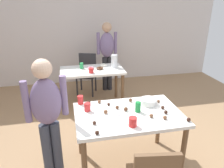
{
  "coord_description": "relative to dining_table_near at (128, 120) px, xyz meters",
  "views": [
    {
      "loc": [
        -0.58,
        -2.13,
        2.01
      ],
      "look_at": [
        -0.01,
        0.57,
        0.9
      ],
      "focal_mm": 34.77,
      "sensor_mm": 36.0,
      "label": 1
    }
  ],
  "objects": [
    {
      "name": "mixing_bowl",
      "position": [
        0.31,
        0.17,
        0.13
      ],
      "size": [
        0.21,
        0.21,
        0.07
      ],
      "primitive_type": "cylinder",
      "color": "white",
      "rests_on": "dining_table_near"
    },
    {
      "name": "donut_far_2",
      "position": [
        -0.23,
        1.77,
        0.12
      ],
      "size": [
        0.13,
        0.13,
        0.04
      ],
      "primitive_type": "torus",
      "color": "pink",
      "rests_on": "dining_table_far"
    },
    {
      "name": "cake_ball_6",
      "position": [
        0.45,
        0.18,
        0.12
      ],
      "size": [
        0.04,
        0.04,
        0.04
      ],
      "primitive_type": "sphere",
      "color": "brown",
      "rests_on": "dining_table_near"
    },
    {
      "name": "cake_ball_4",
      "position": [
        0.11,
        0.28,
        0.12
      ],
      "size": [
        0.05,
        0.05,
        0.05
      ],
      "primitive_type": "sphere",
      "color": "brown",
      "rests_on": "dining_table_near"
    },
    {
      "name": "cake_ball_7",
      "position": [
        -0.26,
        0.04,
        0.12
      ],
      "size": [
        0.05,
        0.05,
        0.05
      ],
      "primitive_type": "sphere",
      "color": "brown",
      "rests_on": "dining_table_near"
    },
    {
      "name": "cup_near_2",
      "position": [
        -0.46,
        0.15,
        0.15
      ],
      "size": [
        0.07,
        0.07,
        0.1
      ],
      "primitive_type": "cylinder",
      "color": "red",
      "rests_on": "dining_table_near"
    },
    {
      "name": "cake_ball_3",
      "position": [
        0.36,
        -0.22,
        0.12
      ],
      "size": [
        0.04,
        0.04,
        0.04
      ],
      "primitive_type": "sphere",
      "color": "brown",
      "rests_on": "dining_table_near"
    },
    {
      "name": "dining_table_near",
      "position": [
        0.0,
        0.0,
        0.0
      ],
      "size": [
        1.24,
        0.8,
        0.75
      ],
      "color": "white",
      "rests_on": "ground_plane"
    },
    {
      "name": "person_girl_near",
      "position": [
        -0.9,
        -0.03,
        0.22
      ],
      "size": [
        0.45,
        0.26,
        1.46
      ],
      "color": "#383D4C",
      "rests_on": "ground_plane"
    },
    {
      "name": "chair_far_table",
      "position": [
        -0.25,
        2.42,
        -0.16
      ],
      "size": [
        0.51,
        0.51,
        0.87
      ],
      "color": "#2D2D33",
      "rests_on": "ground_plane"
    },
    {
      "name": "pitcher_far",
      "position": [
        0.23,
        1.8,
        0.22
      ],
      "size": [
        0.12,
        0.12,
        0.24
      ],
      "primitive_type": "cylinder",
      "color": "white",
      "rests_on": "dining_table_far"
    },
    {
      "name": "cup_near_1",
      "position": [
        -0.53,
        0.36,
        0.15
      ],
      "size": [
        0.07,
        0.07,
        0.11
      ],
      "primitive_type": "cylinder",
      "color": "red",
      "rests_on": "dining_table_near"
    },
    {
      "name": "cake_ball_9",
      "position": [
        0.22,
        -0.15,
        0.12
      ],
      "size": [
        0.04,
        0.04,
        0.04
      ],
      "primitive_type": "sphere",
      "color": "brown",
      "rests_on": "dining_table_near"
    },
    {
      "name": "cake_ball_14",
      "position": [
        -0.11,
        0.13,
        0.12
      ],
      "size": [
        0.04,
        0.04,
        0.04
      ],
      "primitive_type": "sphere",
      "color": "brown",
      "rests_on": "dining_table_near"
    },
    {
      "name": "person_adult_far",
      "position": [
        0.21,
        2.47,
        0.26
      ],
      "size": [
        0.45,
        0.21,
        1.53
      ],
      "color": "#28282D",
      "rests_on": "ground_plane"
    },
    {
      "name": "soda_can",
      "position": [
        0.12,
        0.01,
        0.16
      ],
      "size": [
        0.07,
        0.07,
        0.12
      ],
      "primitive_type": "cylinder",
      "color": "#198438",
      "rests_on": "dining_table_near"
    },
    {
      "name": "cup_near_0",
      "position": [
        -0.03,
        -0.27,
        0.15
      ],
      "size": [
        0.09,
        0.09,
        0.1
      ],
      "primitive_type": "cylinder",
      "color": "red",
      "rests_on": "dining_table_near"
    },
    {
      "name": "wall_back",
      "position": [
        -0.07,
        3.2,
        0.65
      ],
      "size": [
        6.4,
        0.1,
        2.6
      ],
      "primitive_type": "cube",
      "color": "silver",
      "rests_on": "ground_plane"
    },
    {
      "name": "donut_far_0",
      "position": [
        -0.07,
        1.72,
        0.12
      ],
      "size": [
        0.13,
        0.13,
        0.04
      ],
      "primitive_type": "torus",
      "color": "brown",
      "rests_on": "dining_table_far"
    },
    {
      "name": "dining_table_far",
      "position": [
        -0.21,
        1.74,
        -0.02
      ],
      "size": [
        1.18,
        0.66,
        0.75
      ],
      "color": "white",
      "rests_on": "ground_plane"
    },
    {
      "name": "cake_ball_8",
      "position": [
        0.43,
        0.01,
        0.12
      ],
      "size": [
        0.04,
        0.04,
        0.04
      ],
      "primitive_type": "sphere",
      "color": "#3D2319",
      "rests_on": "dining_table_near"
    },
    {
      "name": "cake_ball_1",
      "position": [
        0.59,
        -0.31,
        0.12
      ],
      "size": [
        0.04,
        0.04,
        0.04
      ],
      "primitive_type": "sphere",
      "color": "#3D2319",
      "rests_on": "dining_table_near"
    },
    {
      "name": "fork_near",
      "position": [
        -0.13,
        -0.03,
        0.1
      ],
      "size": [
        0.17,
        0.02,
        0.01
      ],
      "primitive_type": "cube",
      "color": "silver",
      "rests_on": "dining_table_near"
    },
    {
      "name": "donut_far_1",
      "position": [
        0.03,
        1.91,
        0.12
      ],
      "size": [
        0.14,
        0.14,
        0.04
      ],
      "primitive_type": "torus",
      "color": "white",
      "rests_on": "dining_table_far"
    },
    {
      "name": "cake_ball_12",
      "position": [
        0.42,
        -0.11,
        0.12
      ],
      "size": [
        0.04,
        0.04,
        0.04
      ],
      "primitive_type": "sphere",
      "color": "#3D2319",
      "rests_on": "dining_table_near"
    },
    {
      "name": "cake_ball_11",
      "position": [
        -0.29,
        0.33,
        0.12
      ],
      "size": [
        0.04,
        0.04,
        0.04
      ],
      "primitive_type": "sphere",
      "color": "brown",
      "rests_on": "dining_table_near"
    },
    {
      "name": "cup_far_1",
      "position": [
        -0.4,
        1.83,
        0.15
      ],
      "size": [
        0.07,
        0.07,
        0.11
      ],
      "primitive_type": "cylinder",
      "color": "green",
      "rests_on": "dining_table_far"
    },
    {
      "name": "ground_plane",
      "position": [
        -0.07,
        -0.0,
        -0.65
      ],
      "size": [
        6.4,
        6.4,
        0.0
      ],
      "primitive_type": "plane",
      "color": "#9E7A56"
    },
    {
      "name": "cup_far_0",
      "position": [
        -0.25,
        1.54,
        0.14
      ],
      "size": [
        0.08,
        0.08,
        0.09
      ],
      "primitive_type": "cylinder",
      "color": "red",
      "rests_on": "dining_table_far"
    },
    {
      "name": "cake_ball_13",
      "position": [
        -0.02,
        0.06,
        0.12
      ],
      "size": [
        0.05,
        0.05,
        0.05
      ],
      "primitive_type": "sphere",
      "color": "brown",
      "rests_on": "dining_table_near"
    },
    {
      "name": "cake_ball_10",
      "position": [
        -0.42,
        -0.35,
        0.12
      ],
      "size": [
        0.04,
        0.04,
        0.04
      ],
      "primitive_type": "sphere",
      "color": "#3D2319",
      "rests_on": "dining_table_near"
    },
    {
      "name": "cake_ball_2",
      "position": [
        -0.42,
        -0.16,
        0.12
      ],
      "size": [
        0.04,
        0.04,
        0.04
      ],
      "primitive_type": "sphere",
      "color": "#3D2319",
      "rests_on": "dining_table_near"
    },
    {
      "name": "cake_ball_5",
      "position": [
        -0.19,
        0.23,
        0.11
      ],
      "size": [
        0.04,
        0.04,
        0.04
      ],
      "primitive_type": "sphere",
      "color": "#3D2319",
      "rests_on": "dining_table_near"
    },
    {
      "name": "cake_ball_0",
      "position": [
        -0.43,
        0.31,
        0.12
      ],
      "size": [
        0.05,
        0.05,
        0.05
      ],
      "primitive_type": "sphere",
      "color": "#3D2319",
      "rests_on": "dining_table_near"
    }
  ]
}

